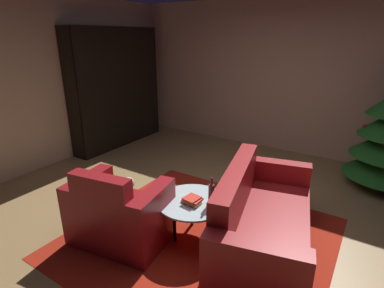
% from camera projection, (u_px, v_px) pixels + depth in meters
% --- Properties ---
extents(ground_plane, '(7.62, 7.62, 0.00)m').
position_uv_depth(ground_plane, '(217.00, 224.00, 3.50)').
color(ground_plane, olive).
extents(wall_back, '(6.47, 0.06, 2.70)m').
position_uv_depth(wall_back, '(295.00, 78.00, 5.28)').
color(wall_back, tan).
rests_on(wall_back, ground).
extents(wall_left, '(0.06, 5.73, 2.70)m').
position_uv_depth(wall_left, '(37.00, 84.00, 4.66)').
color(wall_left, tan).
rests_on(wall_left, ground).
extents(area_rug, '(2.60, 2.46, 0.01)m').
position_uv_depth(area_rug, '(200.00, 237.00, 3.25)').
color(area_rug, '#A02011').
rests_on(area_rug, ground).
extents(bookshelf_unit, '(0.35, 2.02, 2.22)m').
position_uv_depth(bookshelf_unit, '(122.00, 91.00, 5.86)').
color(bookshelf_unit, black).
rests_on(bookshelf_unit, ground).
extents(armchair_red, '(1.06, 0.81, 0.86)m').
position_uv_depth(armchair_red, '(119.00, 214.00, 3.12)').
color(armchair_red, maroon).
rests_on(armchair_red, ground).
extents(couch_red, '(1.19, 1.91, 0.85)m').
position_uv_depth(couch_red, '(261.00, 222.00, 3.03)').
color(couch_red, maroon).
rests_on(couch_red, ground).
extents(coffee_table, '(0.75, 0.75, 0.44)m').
position_uv_depth(coffee_table, '(192.00, 204.00, 3.14)').
color(coffee_table, black).
rests_on(coffee_table, ground).
extents(book_stack_on_table, '(0.21, 0.17, 0.07)m').
position_uv_depth(book_stack_on_table, '(192.00, 200.00, 3.07)').
color(book_stack_on_table, '#DAC250').
rests_on(book_stack_on_table, coffee_table).
extents(bottle_on_table, '(0.06, 0.06, 0.30)m').
position_uv_depth(bottle_on_table, '(211.00, 194.00, 3.01)').
color(bottle_on_table, '#542822').
rests_on(bottle_on_table, coffee_table).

